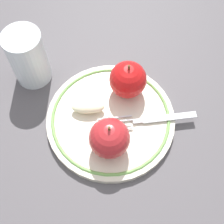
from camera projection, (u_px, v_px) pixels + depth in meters
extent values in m
plane|color=#4E494D|center=(109.00, 118.00, 0.59)|extent=(2.00, 2.00, 0.00)
cylinder|color=beige|center=(112.00, 119.00, 0.58)|extent=(0.24, 0.24, 0.01)
torus|color=#6FA24F|center=(112.00, 118.00, 0.57)|extent=(0.22, 0.22, 0.01)
sphere|color=#B22327|center=(109.00, 138.00, 0.51)|extent=(0.07, 0.07, 0.07)
cylinder|color=brown|center=(109.00, 129.00, 0.48)|extent=(0.00, 0.00, 0.01)
sphere|color=red|center=(128.00, 80.00, 0.57)|extent=(0.07, 0.07, 0.07)
cylinder|color=brown|center=(129.00, 67.00, 0.53)|extent=(0.00, 0.00, 0.01)
ellipsoid|color=#EFECBD|center=(88.00, 107.00, 0.57)|extent=(0.07, 0.04, 0.02)
cube|color=silver|center=(170.00, 117.00, 0.57)|extent=(0.10, 0.03, 0.00)
cube|color=silver|center=(138.00, 121.00, 0.57)|extent=(0.02, 0.01, 0.00)
cube|color=silver|center=(115.00, 118.00, 0.57)|extent=(0.06, 0.01, 0.00)
cube|color=silver|center=(115.00, 122.00, 0.57)|extent=(0.06, 0.01, 0.00)
cube|color=silver|center=(116.00, 126.00, 0.56)|extent=(0.06, 0.01, 0.00)
cube|color=silver|center=(116.00, 130.00, 0.56)|extent=(0.06, 0.01, 0.00)
cylinder|color=silver|center=(28.00, 57.00, 0.58)|extent=(0.07, 0.07, 0.12)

